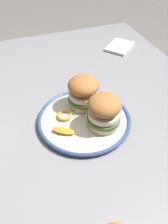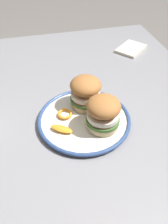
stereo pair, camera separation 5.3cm
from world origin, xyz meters
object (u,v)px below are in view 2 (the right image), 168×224
(dining_table, at_px, (70,128))
(sandwich_half_left, at_px, (86,92))
(sandwich_half_right, at_px, (103,112))
(dinner_plate, at_px, (84,119))

(dining_table, distance_m, sandwich_half_left, 0.17)
(sandwich_half_left, relative_size, sandwich_half_right, 0.97)
(dining_table, relative_size, sandwich_half_right, 9.74)
(sandwich_half_left, bearing_deg, sandwich_half_right, 13.52)
(dining_table, height_order, sandwich_half_left, sandwich_half_left)
(dinner_plate, distance_m, sandwich_half_left, 0.09)
(dinner_plate, bearing_deg, sandwich_half_right, 45.39)
(sandwich_half_left, distance_m, sandwich_half_right, 0.11)
(sandwich_half_right, bearing_deg, sandwich_half_left, -166.48)
(dining_table, height_order, sandwich_half_right, sandwich_half_right)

